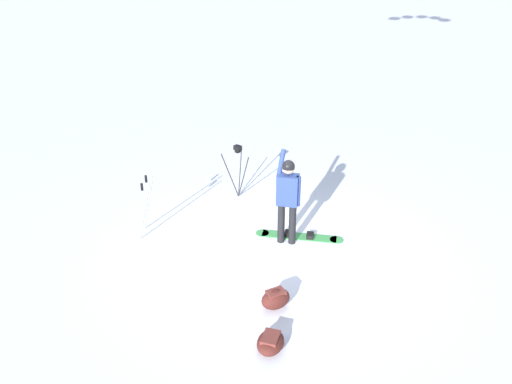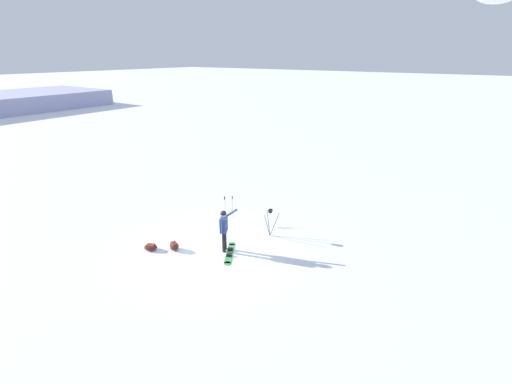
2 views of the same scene
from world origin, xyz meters
name	(u,v)px [view 1 (image 1 of 2)]	position (x,y,z in m)	size (l,w,h in m)	color
ground_plane	(277,250)	(0.00, 0.00, 0.00)	(300.00, 300.00, 0.00)	white
snowboarder	(288,193)	(-0.36, -0.06, 1.07)	(0.60, 0.69, 1.77)	black
snowboard	(299,236)	(-0.67, 0.01, 0.02)	(1.06, 1.53, 0.10)	#3F994C
gear_bag_large	(276,298)	(1.32, 1.08, 0.18)	(0.57, 0.47, 0.34)	#4C1E19
camera_tripod	(238,160)	(-1.17, -2.15, 0.90)	(0.67, 0.61, 1.25)	#262628
gear_bag_small	(271,342)	(2.09, 1.63, 0.13)	(0.65, 0.58, 0.24)	#4C1E19
ski_poles	(146,199)	(1.26, -2.31, 0.80)	(0.50, 0.46, 1.20)	gray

